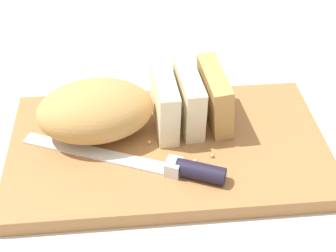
{
  "coord_description": "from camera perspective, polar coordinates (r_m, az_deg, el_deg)",
  "views": [
    {
      "loc": [
        -0.06,
        -0.52,
        0.49
      ],
      "look_at": [
        0.0,
        0.0,
        0.05
      ],
      "focal_mm": 52.24,
      "sensor_mm": 36.0,
      "label": 1
    }
  ],
  "objects": [
    {
      "name": "ground_plane",
      "position": [
        0.71,
        -0.0,
        -3.29
      ],
      "size": [
        3.0,
        3.0,
        0.0
      ],
      "primitive_type": "plane",
      "color": "beige"
    },
    {
      "name": "cutting_board",
      "position": [
        0.71,
        -0.0,
        -2.6
      ],
      "size": [
        0.46,
        0.27,
        0.02
      ],
      "primitive_type": "cube",
      "rotation": [
        0.0,
        0.0,
        -0.02
      ],
      "color": "#9E6B3D",
      "rests_on": "ground_plane"
    },
    {
      "name": "bread_loaf",
      "position": [
        0.7,
        -4.8,
        2.29
      ],
      "size": [
        0.28,
        0.14,
        0.08
      ],
      "rotation": [
        0.0,
        0.0,
        0.08
      ],
      "color": "tan",
      "rests_on": "cutting_board"
    },
    {
      "name": "bread_knife",
      "position": [
        0.65,
        0.31,
        -4.73
      ],
      "size": [
        0.27,
        0.14,
        0.02
      ],
      "rotation": [
        0.0,
        0.0,
        2.71
      ],
      "color": "silver",
      "rests_on": "cutting_board"
    },
    {
      "name": "crumb_near_knife",
      "position": [
        0.7,
        -2.24,
        -1.85
      ],
      "size": [
        0.01,
        0.01,
        0.01
      ],
      "primitive_type": "sphere",
      "color": "tan",
      "rests_on": "cutting_board"
    },
    {
      "name": "crumb_near_loaf",
      "position": [
        0.66,
        -1.16,
        -4.96
      ],
      "size": [
        0.0,
        0.0,
        0.0
      ],
      "primitive_type": "sphere",
      "color": "tan",
      "rests_on": "cutting_board"
    },
    {
      "name": "crumb_stray_left",
      "position": [
        0.68,
        5.19,
        -3.47
      ],
      "size": [
        0.01,
        0.01,
        0.01
      ],
      "primitive_type": "sphere",
      "color": "tan",
      "rests_on": "cutting_board"
    },
    {
      "name": "crumb_stray_right",
      "position": [
        0.67,
        3.19,
        -4.16
      ],
      "size": [
        0.01,
        0.01,
        0.01
      ],
      "primitive_type": "sphere",
      "color": "tan",
      "rests_on": "cutting_board"
    }
  ]
}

